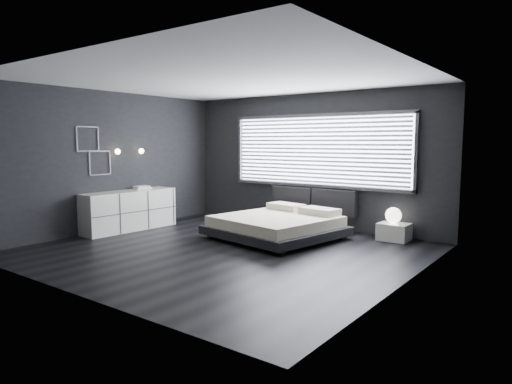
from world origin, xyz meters
The scene contains 12 objects.
room centered at (0.00, 0.00, 1.40)m, with size 6.04×6.00×2.80m.
window centered at (0.20, 2.70, 1.61)m, with size 4.14×0.09×1.52m.
headboard centered at (0.14, 2.64, 0.57)m, with size 1.96×0.16×0.52m.
sconce_near centered at (-2.88, 0.05, 1.60)m, with size 0.18×0.11×0.11m.
sconce_far centered at (-2.88, 0.65, 1.60)m, with size 0.18×0.11×0.11m.
wall_art_upper centered at (-2.98, -0.55, 1.85)m, with size 0.01×0.48×0.48m.
wall_art_lower centered at (-2.98, -0.30, 1.38)m, with size 0.01×0.48×0.48m.
bed centered at (0.15, 1.31, 0.25)m, with size 2.42×2.34×0.55m.
nightstand centered at (1.98, 2.43, 0.16)m, with size 0.54×0.45×0.31m, color white.
orb_lamp centered at (1.95, 2.45, 0.46)m, with size 0.29×0.29×0.29m, color white.
dresser centered at (-2.74, 0.17, 0.40)m, with size 0.65×2.03×0.81m.
book_stack centered at (-2.77, 0.55, 0.84)m, with size 0.31×0.37×0.07m.
Camera 1 is at (4.85, -5.66, 1.80)m, focal length 32.00 mm.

